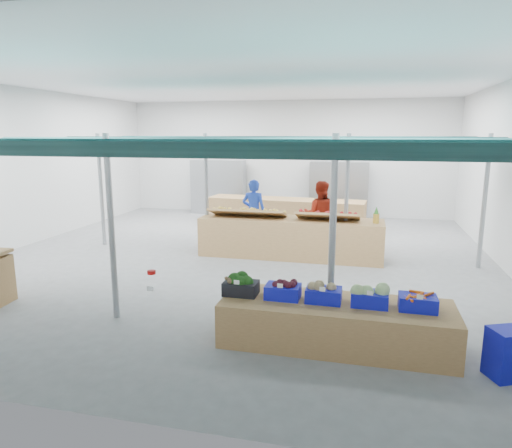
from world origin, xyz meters
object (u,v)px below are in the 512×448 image
object	(u,v)px
fruit_counter	(290,238)
veg_counter	(336,324)
vendor_left	(254,212)
vendor_right	(320,215)
crate_stack	(511,353)

from	to	relation	value
fruit_counter	veg_counter	bearing A→B (deg)	-73.01
vendor_left	vendor_right	distance (m)	1.80
crate_stack	vendor_left	bearing A→B (deg)	128.09
veg_counter	vendor_right	size ratio (longest dim) A/B	1.83
vendor_left	vendor_right	bearing A→B (deg)	179.94
crate_stack	vendor_right	size ratio (longest dim) A/B	0.36
crate_stack	vendor_left	world-z (taller)	vendor_left
crate_stack	vendor_right	distance (m)	6.83
fruit_counter	crate_stack	size ratio (longest dim) A/B	7.01
vendor_left	fruit_counter	bearing A→B (deg)	137.43
fruit_counter	vendor_right	bearing A→B (deg)	61.33
vendor_left	vendor_right	size ratio (longest dim) A/B	1.00
crate_stack	vendor_right	world-z (taller)	vendor_right
veg_counter	fruit_counter	world-z (taller)	fruit_counter
fruit_counter	vendor_left	bearing A→B (deg)	137.43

